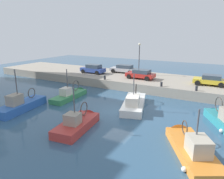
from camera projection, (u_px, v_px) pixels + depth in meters
water_surface at (119, 112)px, 20.60m from camera, size 80.00×80.00×0.00m
quay_wall at (156, 83)px, 30.14m from camera, size 9.00×56.00×1.20m
fishing_boat_white at (134, 105)px, 22.16m from camera, size 7.21×3.89×4.58m
fishing_boat_red at (79, 126)px, 17.29m from camera, size 5.66×2.56×4.37m
fishing_boat_teal at (222, 122)px, 17.89m from camera, size 5.61×3.90×4.28m
fishing_boat_green at (71, 97)px, 25.16m from camera, size 6.22×2.06×4.27m
fishing_boat_orange at (189, 150)px, 13.72m from camera, size 6.51×4.74×4.11m
fishing_boat_blue at (24, 108)px, 21.41m from camera, size 6.51×2.47×4.98m
parked_car_yellow at (210, 80)px, 26.03m from camera, size 2.19×3.89×1.31m
parked_car_blue at (93, 69)px, 33.63m from camera, size 1.96×3.98×1.43m
parked_car_red at (141, 74)px, 29.65m from camera, size 2.11×4.04×1.32m
parked_car_silver at (124, 69)px, 33.99m from camera, size 1.95×4.35×1.32m
mooring_bollard_south at (196, 88)px, 23.59m from camera, size 0.28×0.28×0.55m
mooring_bollard_mid at (161, 84)px, 25.47m from camera, size 0.28×0.28×0.55m
mooring_bollard_north at (105, 78)px, 29.22m from camera, size 0.28×0.28×0.55m
quay_streetlamp at (139, 53)px, 31.92m from camera, size 0.36×0.36×4.83m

